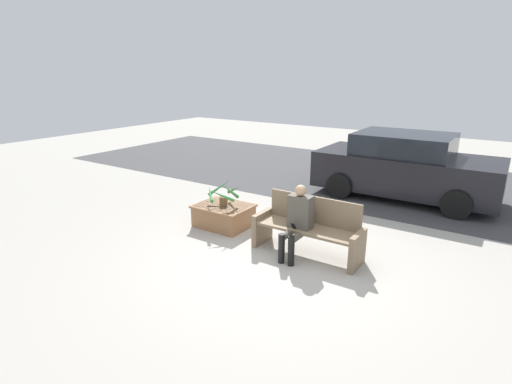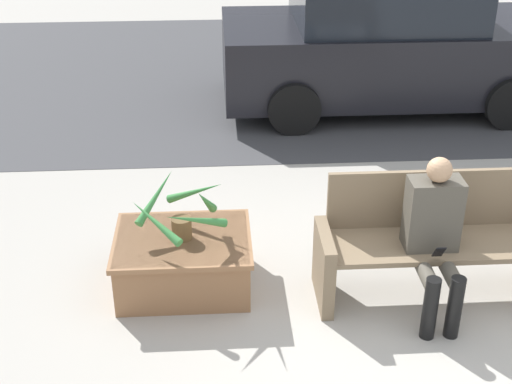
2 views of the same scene
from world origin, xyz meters
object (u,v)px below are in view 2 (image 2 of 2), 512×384
(planter_box, at_px, (183,259))
(person_seated, at_px, (435,232))
(bench, at_px, (437,242))
(potted_plant, at_px, (182,212))
(parked_car, at_px, (387,45))

(planter_box, bearing_deg, person_seated, -12.22)
(bench, xyz_separation_m, potted_plant, (-1.89, 0.17, 0.22))
(bench, distance_m, planter_box, 1.91)
(potted_plant, bearing_deg, parked_car, 58.03)
(parked_car, bearing_deg, potted_plant, -121.97)
(potted_plant, bearing_deg, bench, -5.12)
(bench, relative_size, person_seated, 1.52)
(person_seated, distance_m, potted_plant, 1.82)
(person_seated, height_order, parked_car, parked_car)
(person_seated, relative_size, parked_car, 0.29)
(bench, distance_m, potted_plant, 1.91)
(person_seated, height_order, potted_plant, person_seated)
(person_seated, bearing_deg, bench, 63.51)
(person_seated, relative_size, planter_box, 1.14)
(person_seated, bearing_deg, parked_car, 81.81)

